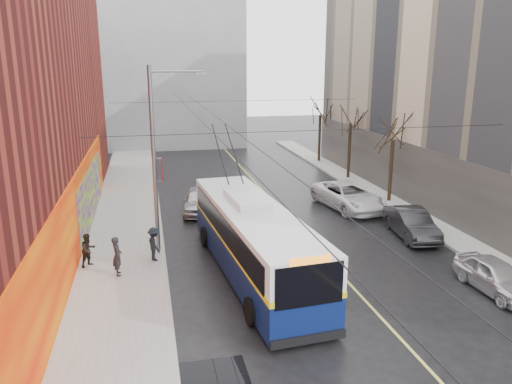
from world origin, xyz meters
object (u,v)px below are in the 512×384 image
Objects in this scene: pedestrian_a at (117,256)px; pedestrian_c at (154,244)px; parked_car_b at (411,223)px; tree_far at (320,107)px; pedestrian_b at (88,250)px; trolleybus at (253,239)px; parked_car_a at (496,276)px; streetlight_pole at (157,156)px; tree_mid at (351,113)px; following_car at (199,200)px; tree_near at (394,128)px; parked_car_c at (348,196)px.

pedestrian_a is 2.07m from pedestrian_c.
pedestrian_a is (-15.09, -2.06, 0.26)m from parked_car_b.
pedestrian_c is at bearing -126.19° from tree_far.
pedestrian_b is (-1.32, 1.29, -0.10)m from pedestrian_a.
tree_far reaches higher than trolleybus.
parked_car_a is at bearing -62.96° from pedestrian_b.
tree_mid is at bearing 40.65° from streetlight_pole.
trolleybus is at bearing -73.76° from following_car.
pedestrian_c reaches higher than following_car.
streetlight_pole reaches higher than pedestrian_a.
trolleybus is at bearing -115.72° from tree_far.
parked_car_b reaches higher than parked_car_a.
pedestrian_c reaches higher than pedestrian_b.
tree_mid is 14.32m from parked_car_b.
tree_mid is at bearing -66.45° from pedestrian_c.
tree_near is 19.50m from pedestrian_a.
pedestrian_a is at bearing -127.21° from tree_far.
pedestrian_b reaches higher than parked_car_c.
streetlight_pole is 1.35× the size of tree_mid.
streetlight_pole reaches higher than parked_car_a.
trolleybus is at bearing -41.59° from streetlight_pole.
parked_car_a is at bearing -83.15° from parked_car_b.
streetlight_pole reaches higher than following_car.
tree_mid reaches higher than tree_far.
pedestrian_c reaches higher than parked_car_b.
parked_car_b is 3.00× the size of pedestrian_b.
parked_car_a is 17.47m from pedestrian_b.
streetlight_pole is 1.37× the size of tree_far.
trolleybus is 2.15× the size of parked_car_c.
pedestrian_c is (-4.22, 2.23, -0.70)m from trolleybus.
parked_car_b is (-2.00, -20.45, -4.39)m from tree_far.
tree_mid is 1.13× the size of parked_car_c.
pedestrian_b is at bearing 71.54° from pedestrian_c.
trolleybus is 2.76× the size of parked_car_b.
following_car is at bearing -152.99° from tree_mid.
pedestrian_b is at bearing -170.48° from parked_car_b.
parked_car_b is (9.28, 2.98, -0.90)m from trolleybus.
tree_near is at bearing 79.61° from parked_car_b.
parked_car_c is (-1.20, 5.75, 0.06)m from parked_car_b.
pedestrian_a is at bearing -107.65° from following_car.
pedestrian_c is (-12.30, -6.50, 0.13)m from parked_car_c.
parked_car_b is 0.78× the size of parked_car_c.
streetlight_pole reaches higher than tree_near.
trolleybus reaches higher than pedestrian_a.
tree_mid reaches higher than trolleybus.
trolleybus is at bearing -155.37° from parked_car_b.
pedestrian_b reaches higher than parked_car_a.
trolleybus is (-11.28, -16.42, -3.60)m from tree_mid.
tree_near is 1.08× the size of parked_car_c.
tree_far reaches higher than pedestrian_b.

